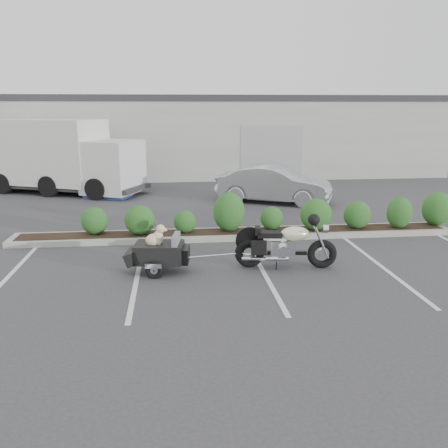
{
  "coord_description": "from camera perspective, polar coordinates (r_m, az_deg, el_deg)",
  "views": [
    {
      "loc": [
        -0.7,
        -10.25,
        3.49
      ],
      "look_at": [
        0.49,
        0.68,
        0.75
      ],
      "focal_mm": 38.0,
      "sensor_mm": 36.0,
      "label": 1
    }
  ],
  "objects": [
    {
      "name": "ground",
      "position": [
        10.85,
        -2.2,
        -4.78
      ],
      "size": [
        90.0,
        90.0,
        0.0
      ],
      "primitive_type": "plane",
      "color": "#38383A",
      "rests_on": "ground"
    },
    {
      "name": "pet_trailer",
      "position": [
        10.28,
        -7.89,
        -3.34
      ],
      "size": [
        1.82,
        1.03,
        1.07
      ],
      "rotation": [
        0.0,
        0.0,
        -0.14
      ],
      "color": "black",
      "rests_on": "ground"
    },
    {
      "name": "motorcycle",
      "position": [
        10.51,
        7.43,
        -2.55
      ],
      "size": [
        2.25,
        0.86,
        1.3
      ],
      "rotation": [
        0.0,
        0.0,
        -0.14
      ],
      "color": "black",
      "rests_on": "ground"
    },
    {
      "name": "sedan",
      "position": [
        17.65,
        6.02,
        4.8
      ],
      "size": [
        4.42,
        3.06,
        1.38
      ],
      "primitive_type": "imported",
      "rotation": [
        0.0,
        0.0,
        1.15
      ],
      "color": "#BABAC2",
      "rests_on": "ground"
    },
    {
      "name": "planter_kerb",
      "position": [
        13.02,
        1.5,
        -1.21
      ],
      "size": [
        12.0,
        1.0,
        0.15
      ],
      "primitive_type": "cube",
      "color": "#9E9E93",
      "rests_on": "ground"
    },
    {
      "name": "building",
      "position": [
        27.3,
        -4.82,
        10.83
      ],
      "size": [
        26.0,
        10.0,
        4.0
      ],
      "primitive_type": "cube",
      "color": "#9EA099",
      "rests_on": "ground"
    },
    {
      "name": "dumpster",
      "position": [
        19.18,
        -13.83,
        4.86
      ],
      "size": [
        2.02,
        1.68,
        1.14
      ],
      "rotation": [
        0.0,
        0.0,
        -0.33
      ],
      "color": "navy",
      "rests_on": "ground"
    },
    {
      "name": "delivery_truck",
      "position": [
        20.54,
        -18.5,
        7.53
      ],
      "size": [
        6.76,
        4.51,
        2.97
      ],
      "rotation": [
        0.0,
        0.0,
        -0.42
      ],
      "color": "silver",
      "rests_on": "ground"
    }
  ]
}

